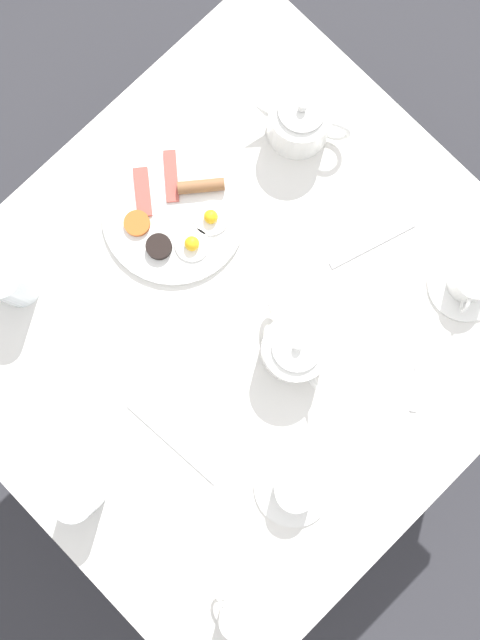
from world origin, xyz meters
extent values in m
plane|color=#333338|center=(0.00, 0.00, 0.00)|extent=(8.00, 8.00, 0.00)
cube|color=silver|center=(0.00, 0.00, 0.69)|extent=(1.01, 1.09, 0.03)
cylinder|color=brown|center=(0.46, -0.49, 0.34)|extent=(0.04, 0.04, 0.67)
cylinder|color=brown|center=(-0.46, 0.49, 0.34)|extent=(0.04, 0.04, 0.67)
cylinder|color=white|center=(0.25, -0.06, 0.71)|extent=(0.29, 0.29, 0.01)
cylinder|color=white|center=(0.17, -0.04, 0.72)|extent=(0.07, 0.07, 0.00)
sphere|color=yellow|center=(0.17, -0.04, 0.73)|extent=(0.03, 0.03, 0.03)
cylinder|color=white|center=(0.19, -0.10, 0.72)|extent=(0.07, 0.07, 0.00)
sphere|color=yellow|center=(0.19, -0.10, 0.73)|extent=(0.03, 0.03, 0.03)
cylinder|color=brown|center=(0.24, -0.13, 0.73)|extent=(0.08, 0.09, 0.03)
cube|color=#B74C42|center=(0.30, -0.10, 0.72)|extent=(0.10, 0.09, 0.01)
cube|color=#B74C42|center=(0.32, -0.04, 0.72)|extent=(0.10, 0.08, 0.01)
cylinder|color=#D16023|center=(0.28, 0.01, 0.72)|extent=(0.05, 0.05, 0.01)
cylinder|color=black|center=(0.21, 0.01, 0.72)|extent=(0.05, 0.05, 0.02)
cylinder|color=white|center=(-0.11, -0.03, 0.75)|extent=(0.13, 0.13, 0.09)
cylinder|color=white|center=(-0.11, -0.03, 0.79)|extent=(0.09, 0.09, 0.01)
sphere|color=white|center=(-0.11, -0.03, 0.81)|extent=(0.02, 0.02, 0.02)
cone|color=white|center=(-0.19, -0.01, 0.76)|extent=(0.05, 0.03, 0.04)
torus|color=white|center=(-0.05, -0.05, 0.75)|extent=(0.07, 0.03, 0.07)
cylinder|color=white|center=(0.20, -0.36, 0.75)|extent=(0.13, 0.13, 0.09)
cylinder|color=white|center=(0.20, -0.36, 0.79)|extent=(0.09, 0.09, 0.01)
sphere|color=white|center=(0.20, -0.36, 0.81)|extent=(0.02, 0.02, 0.02)
cone|color=white|center=(0.26, -0.32, 0.76)|extent=(0.05, 0.04, 0.04)
torus|color=white|center=(0.14, -0.39, 0.75)|extent=(0.07, 0.04, 0.07)
cylinder|color=white|center=(-0.26, -0.37, 0.71)|extent=(0.15, 0.15, 0.01)
cylinder|color=white|center=(-0.26, -0.37, 0.74)|extent=(0.08, 0.08, 0.06)
cylinder|color=tan|center=(-0.26, -0.37, 0.73)|extent=(0.07, 0.07, 0.04)
torus|color=white|center=(-0.28, -0.33, 0.74)|extent=(0.03, 0.04, 0.04)
cylinder|color=white|center=(-0.30, 0.15, 0.71)|extent=(0.15, 0.15, 0.01)
cylinder|color=white|center=(-0.30, 0.15, 0.74)|extent=(0.08, 0.08, 0.06)
cylinder|color=tan|center=(-0.30, 0.15, 0.73)|extent=(0.07, 0.07, 0.04)
torus|color=white|center=(-0.28, 0.11, 0.74)|extent=(0.02, 0.04, 0.04)
cylinder|color=white|center=(0.35, 0.26, 0.76)|extent=(0.08, 0.08, 0.12)
cylinder|color=white|center=(-0.03, 0.44, 0.76)|extent=(0.08, 0.08, 0.11)
cylinder|color=white|center=(-0.38, 0.38, 0.73)|extent=(0.06, 0.06, 0.06)
torus|color=white|center=(-0.35, 0.38, 0.73)|extent=(0.04, 0.01, 0.04)
cube|color=silver|center=(-0.07, -0.30, 0.70)|extent=(0.07, 0.18, 0.00)
cube|color=silver|center=(-0.08, 0.26, 0.70)|extent=(0.23, 0.03, 0.00)
cube|color=silver|center=(-0.31, -0.18, 0.70)|extent=(0.11, 0.15, 0.00)
camera|label=1|loc=(-0.10, 0.09, 1.92)|focal=35.00mm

